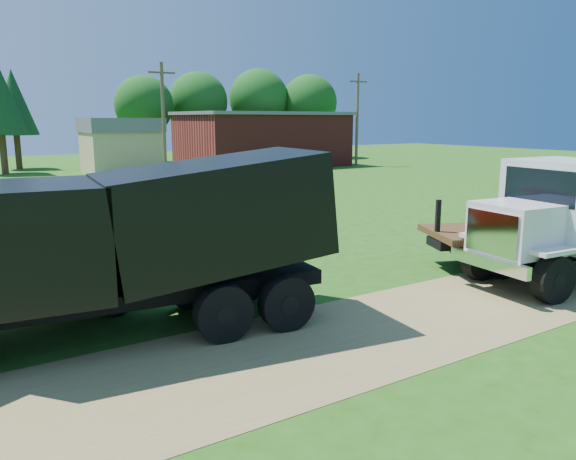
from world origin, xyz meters
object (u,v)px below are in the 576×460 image
black_dump_truck (140,237)px  orange_pickup (150,241)px  white_semi_tractor (567,221)px  flatbed_trailer (561,236)px

black_dump_truck → orange_pickup: black_dump_truck is taller
black_dump_truck → orange_pickup: (2.22, 5.94, -1.43)m
white_semi_tractor → black_dump_truck: white_semi_tractor is taller
flatbed_trailer → orange_pickup: bearing=169.4°
orange_pickup → flatbed_trailer: (10.92, -7.41, 0.23)m
orange_pickup → flatbed_trailer: bearing=-145.5°
white_semi_tractor → black_dump_truck: bearing=172.7°
black_dump_truck → orange_pickup: bearing=75.9°
orange_pickup → black_dump_truck: bearing=138.2°
white_semi_tractor → flatbed_trailer: size_ratio=0.98×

